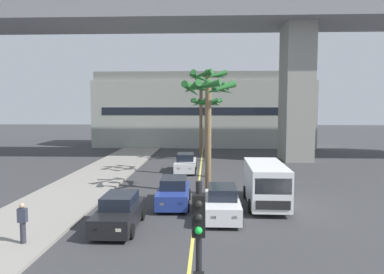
{
  "coord_description": "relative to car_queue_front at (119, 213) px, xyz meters",
  "views": [
    {
      "loc": [
        0.6,
        -0.02,
        5.56
      ],
      "look_at": [
        0.0,
        14.0,
        4.37
      ],
      "focal_mm": 33.88,
      "sensor_mm": 36.0,
      "label": 1
    }
  ],
  "objects": [
    {
      "name": "bridge_overpass",
      "position": [
        4.39,
        22.0,
        13.7
      ],
      "size": [
        72.91,
        8.0,
        18.07
      ],
      "color": "gray",
      "rests_on": "ground"
    },
    {
      "name": "car_queue_front",
      "position": [
        0.0,
        0.0,
        0.0
      ],
      "size": [
        1.84,
        4.1,
        1.56
      ],
      "color": "black",
      "rests_on": "ground"
    },
    {
      "name": "palm_tree_mid_median",
      "position": [
        4.03,
        12.4,
        6.02
      ],
      "size": [
        3.07,
        3.2,
        8.46
      ],
      "color": "brown",
      "rests_on": "ground"
    },
    {
      "name": "delivery_van",
      "position": [
        7.28,
        4.11,
        0.57
      ],
      "size": [
        2.22,
        5.28,
        2.36
      ],
      "color": "white",
      "rests_on": "ground"
    },
    {
      "name": "palm_tree_far_median",
      "position": [
        3.25,
        25.89,
        5.81
      ],
      "size": [
        2.59,
        2.76,
        8.29
      ],
      "color": "brown",
      "rests_on": "ground"
    },
    {
      "name": "car_queue_fourth",
      "position": [
        4.76,
        1.82,
        0.0
      ],
      "size": [
        1.85,
        4.11,
        1.56
      ],
      "color": "white",
      "rests_on": "ground"
    },
    {
      "name": "traffic_light_median_near",
      "position": [
        3.86,
        -9.58,
        1.99
      ],
      "size": [
        0.24,
        0.37,
        4.2
      ],
      "color": "black",
      "rests_on": "ground"
    },
    {
      "name": "lane_stripe_center",
      "position": [
        3.41,
        8.0,
        -0.72
      ],
      "size": [
        0.14,
        56.0,
        0.01
      ],
      "primitive_type": "cube",
      "color": "#DBCC4C",
      "rests_on": "ground"
    },
    {
      "name": "car_queue_third",
      "position": [
        2.15,
        14.44,
        0.0
      ],
      "size": [
        1.86,
        4.11,
        1.56
      ],
      "color": "white",
      "rests_on": "ground"
    },
    {
      "name": "car_queue_second",
      "position": [
        2.12,
        3.98,
        0.0
      ],
      "size": [
        1.91,
        4.14,
        1.56
      ],
      "color": "navy",
      "rests_on": "ground"
    },
    {
      "name": "sidewalk_left",
      "position": [
        -4.59,
        -0.0,
        -0.65
      ],
      "size": [
        4.8,
        80.0,
        0.15
      ],
      "primitive_type": "cube",
      "color": "gray",
      "rests_on": "ground"
    },
    {
      "name": "pier_building_backdrop",
      "position": [
        3.41,
        35.59,
        4.31
      ],
      "size": [
        29.82,
        8.04,
        10.18
      ],
      "color": "#ADB2A8",
      "rests_on": "ground"
    },
    {
      "name": "palm_tree_near_median",
      "position": [
        3.94,
        20.74,
        4.74
      ],
      "size": [
        3.32,
        3.33,
        6.5
      ],
      "color": "brown",
      "rests_on": "ground"
    },
    {
      "name": "pedestrian_near_crosswalk",
      "position": [
        -3.28,
        -2.36,
        0.28
      ],
      "size": [
        0.34,
        0.22,
        1.62
      ],
      "color": "#2D2D38",
      "rests_on": "sidewalk_left"
    },
    {
      "name": "palm_tree_farthest_median",
      "position": [
        4.03,
        6.71,
        5.21
      ],
      "size": [
        3.48,
        3.58,
        7.25
      ],
      "color": "brown",
      "rests_on": "ground"
    }
  ]
}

